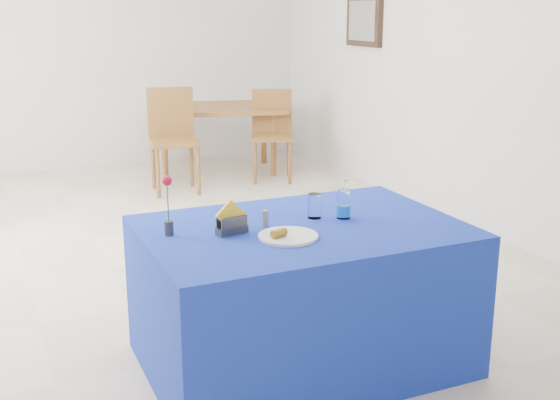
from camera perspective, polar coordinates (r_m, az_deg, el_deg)
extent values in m
plane|color=beige|center=(5.38, -7.93, -4.65)|extent=(7.00, 7.00, 0.00)
plane|color=silver|center=(8.50, -15.02, 11.95)|extent=(5.00, 0.00, 5.00)
plane|color=silver|center=(1.98, 19.98, 1.96)|extent=(5.00, 0.00, 5.00)
plane|color=silver|center=(6.23, 14.65, 10.93)|extent=(0.00, 7.00, 7.00)
cube|color=black|center=(7.52, 6.87, 14.27)|extent=(0.06, 0.64, 0.52)
cube|color=#998C66|center=(7.51, 6.70, 14.27)|extent=(0.02, 0.52, 0.40)
cylinder|color=white|center=(3.37, 0.66, -2.98)|extent=(0.29, 0.29, 0.01)
cylinder|color=white|center=(3.68, 2.82, -0.48)|extent=(0.07, 0.07, 0.13)
cylinder|color=slate|center=(3.55, -3.77, -1.46)|extent=(0.03, 0.03, 0.08)
cylinder|color=slate|center=(3.53, -1.20, -1.51)|extent=(0.03, 0.03, 0.08)
cube|color=#102799|center=(3.69, 1.76, -7.74)|extent=(1.60, 1.10, 0.76)
cylinder|color=white|center=(3.68, 5.18, -0.34)|extent=(0.07, 0.07, 0.15)
cylinder|color=blue|center=(3.69, 5.17, -0.86)|extent=(0.07, 0.07, 0.06)
cylinder|color=white|center=(3.66, 5.22, 1.17)|extent=(0.03, 0.03, 0.05)
cylinder|color=white|center=(3.65, 5.23, 1.66)|extent=(0.03, 0.03, 0.01)
cube|color=#37383C|center=(3.44, -3.93, -2.44)|extent=(0.17, 0.09, 0.03)
cube|color=#3C3B41|center=(3.41, -3.72, -2.10)|extent=(0.14, 0.04, 0.09)
cube|color=#393A3F|center=(3.45, -4.16, -1.90)|extent=(0.14, 0.04, 0.09)
cube|color=yellow|center=(3.42, -3.95, -1.28)|extent=(0.16, 0.02, 0.16)
cylinder|color=#2A2A2F|center=(3.45, -9.01, -2.27)|extent=(0.04, 0.04, 0.07)
cylinder|color=#175D24|center=(3.41, -9.09, -0.43)|extent=(0.01, 0.01, 0.22)
sphere|color=red|center=(3.38, -9.18, 1.56)|extent=(0.05, 0.05, 0.05)
cube|color=brown|center=(8.04, -5.22, 7.43)|extent=(1.70, 1.30, 0.05)
cylinder|color=brown|center=(7.72, -9.37, 4.15)|extent=(0.06, 0.06, 0.71)
cylinder|color=brown|center=(7.83, -0.53, 4.50)|extent=(0.06, 0.06, 0.71)
cylinder|color=brown|center=(8.41, -9.46, 5.05)|extent=(0.06, 0.06, 0.71)
cylinder|color=#98562C|center=(8.51, -1.33, 5.37)|extent=(0.06, 0.06, 0.71)
cylinder|color=brown|center=(7.02, -9.88, 2.13)|extent=(0.04, 0.04, 0.50)
cylinder|color=brown|center=(7.07, -6.65, 2.36)|extent=(0.04, 0.04, 0.50)
cylinder|color=brown|center=(7.41, -10.25, 2.81)|extent=(0.04, 0.04, 0.50)
cylinder|color=brown|center=(7.46, -7.19, 3.02)|extent=(0.04, 0.04, 0.50)
cube|color=brown|center=(7.18, -8.58, 4.67)|extent=(0.53, 0.53, 0.04)
cube|color=brown|center=(7.34, -8.90, 7.06)|extent=(0.47, 0.10, 0.51)
cylinder|color=brown|center=(7.47, -2.06, 3.01)|extent=(0.04, 0.04, 0.47)
cylinder|color=brown|center=(7.48, 0.81, 3.03)|extent=(0.04, 0.04, 0.47)
cylinder|color=brown|center=(7.84, -2.02, 3.60)|extent=(0.04, 0.04, 0.47)
cylinder|color=brown|center=(7.84, 0.71, 3.61)|extent=(0.04, 0.04, 0.47)
cube|color=brown|center=(7.61, -0.65, 5.15)|extent=(0.57, 0.57, 0.04)
cube|color=brown|center=(7.76, -0.67, 7.25)|extent=(0.42, 0.21, 0.48)
cylinder|color=gold|center=(3.33, -0.09, -2.70)|extent=(0.09, 0.06, 0.04)
cylinder|color=beige|center=(3.35, 0.41, -2.56)|extent=(0.01, 0.03, 0.03)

